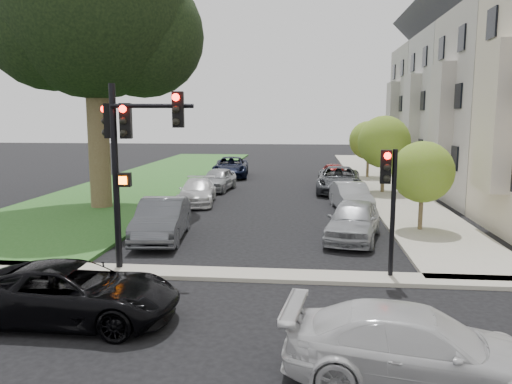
# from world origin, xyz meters

# --- Properties ---
(ground) EXTENTS (140.00, 140.00, 0.00)m
(ground) POSITION_xyz_m (0.00, 0.00, 0.00)
(ground) COLOR black
(ground) RESTS_ON ground
(grass_strip) EXTENTS (8.00, 44.00, 0.12)m
(grass_strip) POSITION_xyz_m (-9.00, 24.00, 0.06)
(grass_strip) COLOR #296021
(grass_strip) RESTS_ON ground
(sidewalk_right) EXTENTS (3.50, 44.00, 0.12)m
(sidewalk_right) POSITION_xyz_m (6.75, 24.00, 0.06)
(sidewalk_right) COLOR #AAA495
(sidewalk_right) RESTS_ON ground
(sidewalk_cross) EXTENTS (60.00, 1.00, 0.12)m
(sidewalk_cross) POSITION_xyz_m (0.00, 2.00, 0.06)
(sidewalk_cross) COLOR #AAA495
(sidewalk_cross) RESTS_ON ground
(house_c) EXTENTS (7.70, 7.55, 15.97)m
(house_c) POSITION_xyz_m (12.45, 23.00, 6.93)
(house_c) COLOR #A69E91
(house_c) RESTS_ON ground
(house_d) EXTENTS (7.70, 7.55, 15.97)m
(house_d) POSITION_xyz_m (12.45, 30.50, 6.93)
(house_d) COLOR gray
(house_d) RESTS_ON ground
(eucalyptus) EXTENTS (10.11, 9.17, 14.32)m
(eucalyptus) POSITION_xyz_m (-8.43, 11.82, 9.78)
(eucalyptus) COLOR brown
(eucalyptus) RESTS_ON ground
(small_tree_a) EXTENTS (2.40, 2.40, 3.60)m
(small_tree_a) POSITION_xyz_m (6.20, 8.20, 2.40)
(small_tree_a) COLOR brown
(small_tree_a) RESTS_ON ground
(small_tree_b) EXTENTS (3.05, 3.05, 4.58)m
(small_tree_b) POSITION_xyz_m (6.20, 18.15, 3.05)
(small_tree_b) COLOR brown
(small_tree_b) RESTS_ON ground
(small_tree_c) EXTENTS (2.80, 2.80, 4.20)m
(small_tree_c) POSITION_xyz_m (6.20, 25.50, 2.79)
(small_tree_c) COLOR brown
(small_tree_c) RESTS_ON ground
(traffic_signal_main) EXTENTS (2.68, 0.70, 5.46)m
(traffic_signal_main) POSITION_xyz_m (-3.37, 2.24, 3.77)
(traffic_signal_main) COLOR black
(traffic_signal_main) RESTS_ON ground
(traffic_signal_secondary) EXTENTS (0.47, 0.38, 3.66)m
(traffic_signal_secondary) POSITION_xyz_m (3.96, 2.19, 2.56)
(traffic_signal_secondary) COLOR black
(traffic_signal_secondary) RESTS_ON ground
(car_cross_near) EXTENTS (4.74, 2.20, 1.32)m
(car_cross_near) POSITION_xyz_m (-3.46, -1.45, 0.66)
(car_cross_near) COLOR black
(car_cross_near) RESTS_ON ground
(car_cross_far) EXTENTS (4.79, 2.47, 1.33)m
(car_cross_far) POSITION_xyz_m (3.60, -3.46, 0.66)
(car_cross_far) COLOR silver
(car_cross_far) RESTS_ON ground
(car_parked_0) EXTENTS (2.60, 4.61, 1.48)m
(car_parked_0) POSITION_xyz_m (3.44, 6.68, 0.74)
(car_parked_0) COLOR #999BA0
(car_parked_0) RESTS_ON ground
(car_parked_1) EXTENTS (1.96, 4.27, 1.36)m
(car_parked_1) POSITION_xyz_m (3.88, 12.52, 0.68)
(car_parked_1) COLOR #999BA0
(car_parked_1) RESTS_ON ground
(car_parked_2) EXTENTS (2.87, 5.69, 1.54)m
(car_parked_2) POSITION_xyz_m (3.65, 18.38, 0.77)
(car_parked_2) COLOR #3F4247
(car_parked_2) RESTS_ON ground
(car_parked_3) EXTENTS (1.81, 3.91, 1.30)m
(car_parked_3) POSITION_xyz_m (3.67, 23.23, 0.65)
(car_parked_3) COLOR maroon
(car_parked_3) RESTS_ON ground
(car_parked_5) EXTENTS (2.09, 4.74, 1.51)m
(car_parked_5) POSITION_xyz_m (-3.61, 6.02, 0.76)
(car_parked_5) COLOR #3F4247
(car_parked_5) RESTS_ON ground
(car_parked_6) EXTENTS (2.27, 4.57, 1.28)m
(car_parked_6) POSITION_xyz_m (-3.95, 13.69, 0.64)
(car_parked_6) COLOR silver
(car_parked_6) RESTS_ON ground
(car_parked_7) EXTENTS (2.06, 4.23, 1.39)m
(car_parked_7) POSITION_xyz_m (-3.71, 18.42, 0.70)
(car_parked_7) COLOR #999BA0
(car_parked_7) RESTS_ON ground
(car_parked_8) EXTENTS (2.95, 5.59, 1.50)m
(car_parked_8) POSITION_xyz_m (-3.94, 25.35, 0.75)
(car_parked_8) COLOR black
(car_parked_8) RESTS_ON ground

